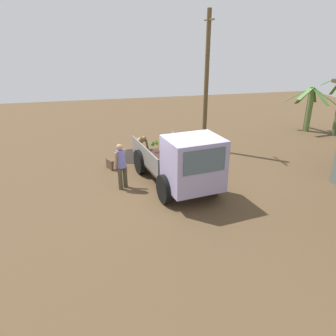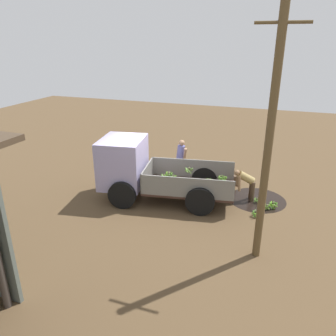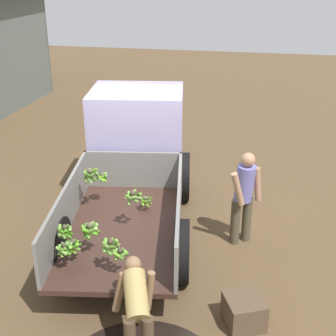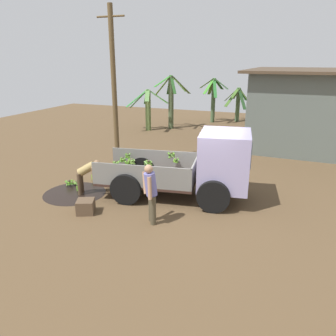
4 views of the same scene
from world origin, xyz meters
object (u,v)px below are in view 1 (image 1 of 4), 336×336
at_px(banana_bunch_on_ground_0, 163,151).
at_px(banana_bunch_on_ground_2, 148,150).
at_px(utility_pole, 206,82).
at_px(banana_bunch_on_ground_1, 144,148).
at_px(person_worker_loading, 140,144).
at_px(wooden_crate_0, 114,163).
at_px(banana_bunch_on_ground_3, 141,153).
at_px(person_foreground_visitor, 121,164).
at_px(cargo_truck, 187,164).

bearing_deg(banana_bunch_on_ground_0, banana_bunch_on_ground_2, -116.59).
relative_size(utility_pole, banana_bunch_on_ground_1, 19.24).
bearing_deg(person_worker_loading, utility_pole, 81.63).
xyz_separation_m(person_worker_loading, wooden_crate_0, (0.77, -1.23, -0.50)).
height_order(utility_pole, banana_bunch_on_ground_1, utility_pole).
bearing_deg(utility_pole, person_worker_loading, -77.92).
relative_size(utility_pole, banana_bunch_on_ground_3, 25.21).
height_order(person_worker_loading, banana_bunch_on_ground_1, person_worker_loading).
distance_m(banana_bunch_on_ground_2, banana_bunch_on_ground_3, 0.53).
bearing_deg(banana_bunch_on_ground_3, banana_bunch_on_ground_0, 93.14).
xyz_separation_m(banana_bunch_on_ground_1, banana_bunch_on_ground_2, (0.19, 0.17, -0.02)).
relative_size(utility_pole, wooden_crate_0, 12.83).
relative_size(person_worker_loading, banana_bunch_on_ground_3, 4.74).
distance_m(utility_pole, banana_bunch_on_ground_3, 4.32).
relative_size(banana_bunch_on_ground_1, banana_bunch_on_ground_2, 1.21).
distance_m(person_foreground_visitor, person_worker_loading, 2.97).
bearing_deg(utility_pole, banana_bunch_on_ground_3, -85.26).
height_order(banana_bunch_on_ground_1, wooden_crate_0, wooden_crate_0).
distance_m(person_foreground_visitor, banana_bunch_on_ground_3, 3.49).
bearing_deg(utility_pole, banana_bunch_on_ground_0, -84.48).
bearing_deg(banana_bunch_on_ground_2, utility_pole, 87.55).
bearing_deg(banana_bunch_on_ground_3, utility_pole, 94.74).
relative_size(person_worker_loading, banana_bunch_on_ground_2, 4.38).
relative_size(cargo_truck, person_foreground_visitor, 2.95).
distance_m(cargo_truck, banana_bunch_on_ground_3, 4.39).
relative_size(banana_bunch_on_ground_0, banana_bunch_on_ground_2, 1.14).
bearing_deg(wooden_crate_0, banana_bunch_on_ground_3, 131.93).
bearing_deg(banana_bunch_on_ground_2, wooden_crate_0, -47.58).
distance_m(banana_bunch_on_ground_2, wooden_crate_0, 2.32).
relative_size(utility_pole, banana_bunch_on_ground_2, 23.30).
bearing_deg(person_worker_loading, person_foreground_visitor, -41.79).
xyz_separation_m(utility_pole, wooden_crate_0, (1.45, -4.40, -2.94)).
relative_size(person_foreground_visitor, banana_bunch_on_ground_1, 5.17).
height_order(person_worker_loading, banana_bunch_on_ground_3, person_worker_loading).
xyz_separation_m(utility_pole, banana_bunch_on_ground_0, (0.20, -2.06, -3.01)).
bearing_deg(person_foreground_visitor, cargo_truck, -150.81).
xyz_separation_m(cargo_truck, wooden_crate_0, (-2.97, -2.25, -0.93)).
bearing_deg(cargo_truck, banana_bunch_on_ground_1, 179.46).
xyz_separation_m(banana_bunch_on_ground_1, wooden_crate_0, (1.75, -1.55, 0.06)).
bearing_deg(banana_bunch_on_ground_1, cargo_truck, 8.50).
bearing_deg(person_worker_loading, banana_bunch_on_ground_3, 145.95).
distance_m(banana_bunch_on_ground_0, banana_bunch_on_ground_3, 1.01).
xyz_separation_m(banana_bunch_on_ground_2, wooden_crate_0, (1.57, -1.71, 0.09)).
bearing_deg(banana_bunch_on_ground_3, banana_bunch_on_ground_1, 158.69).
height_order(utility_pole, banana_bunch_on_ground_0, utility_pole).
bearing_deg(banana_bunch_on_ground_0, wooden_crate_0, -61.88).
distance_m(banana_bunch_on_ground_1, banana_bunch_on_ground_3, 0.60).
bearing_deg(banana_bunch_on_ground_1, wooden_crate_0, -41.48).
bearing_deg(banana_bunch_on_ground_2, banana_bunch_on_ground_0, 63.41).
relative_size(banana_bunch_on_ground_1, banana_bunch_on_ground_3, 1.31).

